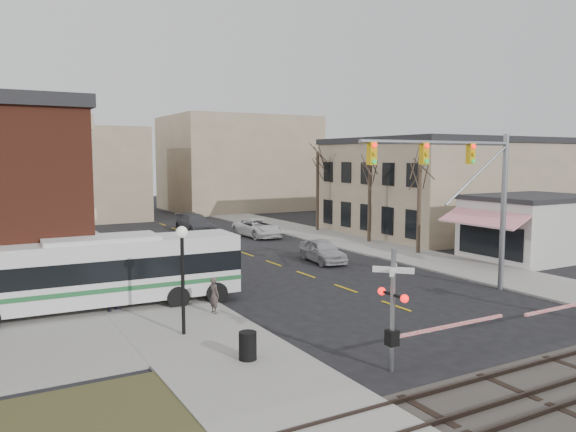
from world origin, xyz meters
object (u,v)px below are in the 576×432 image
object	(u,v)px
pedestrian_far	(116,291)
car_a	(322,251)
traffic_signal_mast	(468,181)
car_c	(258,228)
pedestrian_near	(214,295)
car_d	(196,224)
transit_bus	(102,271)
car_b	(172,244)
street_lamp	(182,257)
rr_crossing_west	(403,309)
trash_bin	(248,346)

from	to	relation	value
pedestrian_far	car_a	bearing A→B (deg)	-6.83
traffic_signal_mast	car_c	bearing A→B (deg)	89.28
car_a	pedestrian_near	distance (m)	13.56
car_a	car_d	distance (m)	17.84
transit_bus	car_a	size ratio (longest dim) A/B	2.79
traffic_signal_mast	pedestrian_near	size ratio (longest dim) A/B	5.88
transit_bus	car_b	world-z (taller)	transit_bus
street_lamp	pedestrian_far	world-z (taller)	street_lamp
car_b	pedestrian_near	distance (m)	15.76
pedestrian_far	car_c	bearing A→B (deg)	20.49
transit_bus	car_b	size ratio (longest dim) A/B	2.45
transit_bus	car_c	xyz separation A→B (m)	(16.42, 17.35, -1.01)
car_b	street_lamp	bearing A→B (deg)	51.63
rr_crossing_west	pedestrian_near	xyz separation A→B (m)	(-2.97, 8.71, -1.06)
traffic_signal_mast	rr_crossing_west	distance (m)	11.51
traffic_signal_mast	rr_crossing_west	xyz separation A→B (m)	(-9.15, -5.90, -3.73)
transit_bus	traffic_signal_mast	size ratio (longest dim) A/B	1.33
car_b	car_d	world-z (taller)	car_b
car_c	street_lamp	bearing A→B (deg)	-125.86
rr_crossing_west	car_c	distance (m)	30.86
car_b	pedestrian_far	size ratio (longest dim) A/B	2.93
car_b	pedestrian_far	distance (m)	14.56
trash_bin	transit_bus	bearing A→B (deg)	107.39
transit_bus	trash_bin	size ratio (longest dim) A/B	13.13
traffic_signal_mast	trash_bin	bearing A→B (deg)	-167.37
traffic_signal_mast	car_a	distance (m)	12.08
car_b	car_c	distance (m)	10.64
traffic_signal_mast	trash_bin	distance (m)	14.54
transit_bus	car_c	size ratio (longest dim) A/B	2.22
street_lamp	car_a	size ratio (longest dim) A/B	0.93
car_c	pedestrian_near	size ratio (longest dim) A/B	3.52
street_lamp	car_a	bearing A→B (deg)	38.38
car_c	trash_bin	bearing A→B (deg)	-120.51
rr_crossing_west	pedestrian_near	distance (m)	9.26
street_lamp	pedestrian_near	xyz separation A→B (m)	(2.13, 2.14, -2.19)
car_c	rr_crossing_west	bearing A→B (deg)	-111.16
street_lamp	pedestrian_near	bearing A→B (deg)	45.19
street_lamp	trash_bin	xyz separation A→B (m)	(0.96, -3.64, -2.51)
transit_bus	pedestrian_far	world-z (taller)	transit_bus
rr_crossing_west	pedestrian_near	size ratio (longest dim) A/B	3.54
trash_bin	rr_crossing_west	bearing A→B (deg)	-35.30
traffic_signal_mast	transit_bus	bearing A→B (deg)	159.26
trash_bin	car_c	size ratio (longest dim) A/B	0.17
transit_bus	car_d	size ratio (longest dim) A/B	2.17
traffic_signal_mast	pedestrian_near	distance (m)	13.33
rr_crossing_west	car_a	size ratio (longest dim) A/B	1.26
transit_bus	pedestrian_far	distance (m)	1.18
transit_bus	car_c	world-z (taller)	transit_bus
rr_crossing_west	traffic_signal_mast	bearing A→B (deg)	32.81
trash_bin	car_b	bearing A→B (deg)	78.56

